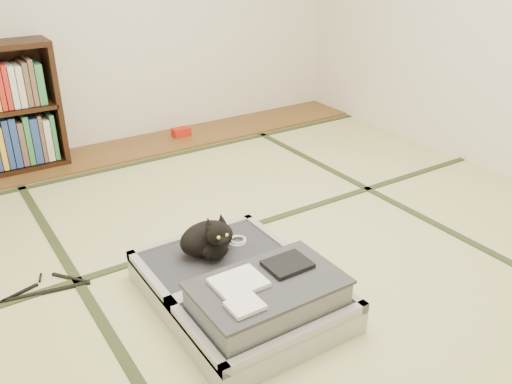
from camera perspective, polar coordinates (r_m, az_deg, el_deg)
floor at (r=2.97m, az=2.89°, el=-7.06°), size 4.50×4.50×0.00m
wood_strip at (r=4.56m, az=-11.92°, el=4.72°), size 4.00×0.50×0.02m
red_item at (r=4.71m, az=-7.89°, el=6.28°), size 0.15×0.09×0.07m
tatami_borders at (r=3.32m, az=-2.08°, el=-3.12°), size 4.00×4.50×0.01m
suitcase at (r=2.56m, az=-1.28°, el=-10.29°), size 0.73×0.98×0.29m
cat at (r=2.69m, az=-4.93°, el=-4.94°), size 0.33×0.33×0.26m
cable_coil at (r=2.84m, az=-1.99°, el=-5.15°), size 0.10×0.10×0.02m
hanger at (r=2.92m, az=-21.26°, el=-9.45°), size 0.43×0.23×0.01m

